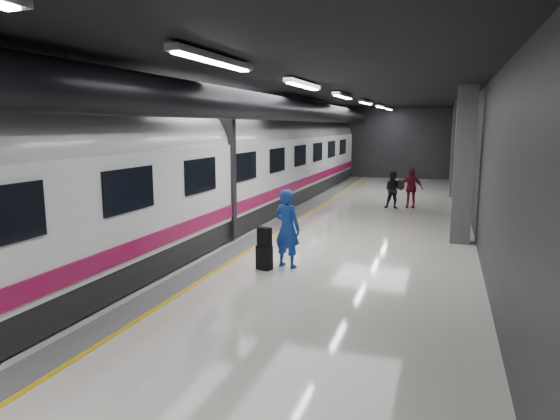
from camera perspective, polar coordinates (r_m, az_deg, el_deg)
The scene contains 9 objects.
ground at distance 14.25m, azimuth 1.32°, elevation -4.13°, with size 40.00×40.00×0.00m, color silver.
platform_hall at distance 14.84m, azimuth 1.41°, elevation 10.21°, with size 10.02×40.02×4.51m.
train at distance 15.17m, azimuth -10.49°, elevation 4.49°, with size 3.05×38.00×4.05m.
traveler_main at distance 11.96m, azimuth 0.82°, elevation -2.11°, with size 0.70×0.46×1.91m, color #1742B3.
suitcase_main at distance 11.91m, azimuth -1.81°, elevation -5.45°, with size 0.36×0.22×0.58m, color black.
shoulder_bag at distance 11.80m, azimuth -1.79°, elevation -3.04°, with size 0.33×0.18×0.44m, color black.
traveler_far_a at distance 21.03m, azimuth 12.85°, elevation 2.23°, with size 0.74×0.58×1.53m, color black.
traveler_far_b at distance 21.44m, azimuth 14.72°, elevation 2.45°, with size 0.96×0.40×1.64m, color maroon.
suitcase_far at distance 27.84m, azimuth 13.65°, elevation 2.84°, with size 0.31×0.20×0.45m, color black.
Camera 1 is at (4.06, -13.23, 3.39)m, focal length 32.00 mm.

